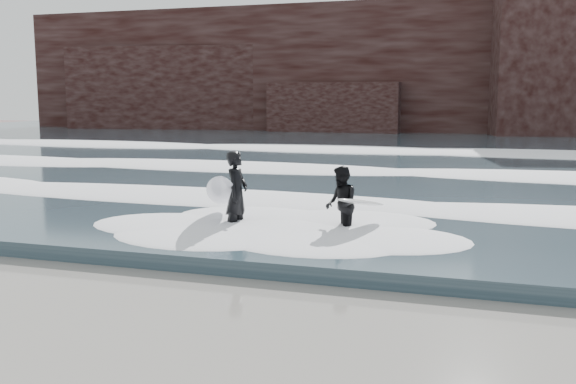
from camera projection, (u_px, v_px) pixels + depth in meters
name	position (u px, v px, depth m)	size (l,w,h in m)	color
ground	(183.00, 350.00, 7.60)	(120.00, 120.00, 0.00)	#7D5A57
sea	(425.00, 149.00, 34.94)	(90.00, 52.00, 0.30)	#2D404A
headland	(448.00, 70.00, 50.26)	(70.00, 9.00, 10.00)	black
foam_near	(346.00, 200.00, 16.03)	(60.00, 3.20, 0.20)	white
foam_mid	(389.00, 169.00, 22.63)	(60.00, 4.00, 0.24)	white
foam_far	(417.00, 149.00, 31.12)	(60.00, 4.80, 0.30)	white
surfer_left	(233.00, 193.00, 13.67)	(1.36, 2.18, 1.84)	black
surfer_right	(343.00, 204.00, 13.13)	(1.36, 1.92, 1.57)	black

